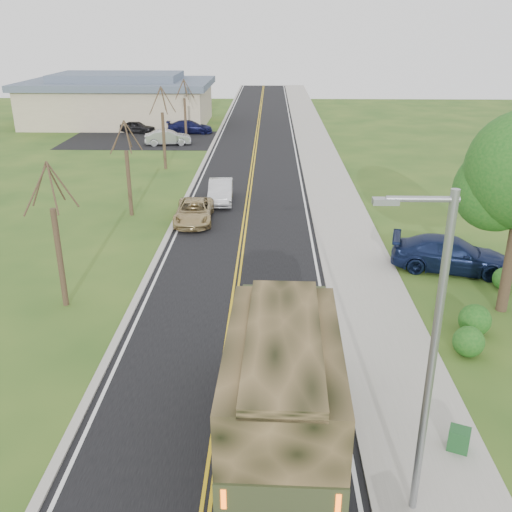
{
  "coord_description": "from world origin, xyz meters",
  "views": [
    {
      "loc": [
        1.49,
        -11.04,
        10.91
      ],
      "look_at": [
        0.91,
        11.18,
        1.8
      ],
      "focal_mm": 40.0,
      "sensor_mm": 36.0,
      "label": 1
    }
  ],
  "objects_px": {
    "military_truck": "(283,375)",
    "pickup_navy": "(451,254)",
    "sedan_silver": "(221,191)",
    "utility_box_far": "(459,439)",
    "suv_champagne": "(194,211)"
  },
  "relations": [
    {
      "from": "suv_champagne",
      "to": "utility_box_far",
      "type": "relative_size",
      "value": 7.11
    },
    {
      "from": "pickup_navy",
      "to": "suv_champagne",
      "type": "bearing_deg",
      "value": 76.09
    },
    {
      "from": "military_truck",
      "to": "sedan_silver",
      "type": "relative_size",
      "value": 1.85
    },
    {
      "from": "military_truck",
      "to": "suv_champagne",
      "type": "xyz_separation_m",
      "value": [
        -4.86,
        19.11,
        -1.64
      ]
    },
    {
      "from": "military_truck",
      "to": "pickup_navy",
      "type": "distance_m",
      "value": 14.9
    },
    {
      "from": "utility_box_far",
      "to": "pickup_navy",
      "type": "bearing_deg",
      "value": 98.12
    },
    {
      "from": "utility_box_far",
      "to": "suv_champagne",
      "type": "bearing_deg",
      "value": 139.75
    },
    {
      "from": "sedan_silver",
      "to": "pickup_navy",
      "type": "xyz_separation_m",
      "value": [
        11.81,
        -10.83,
        0.08
      ]
    },
    {
      "from": "military_truck",
      "to": "pickup_navy",
      "type": "relative_size",
      "value": 1.47
    },
    {
      "from": "sedan_silver",
      "to": "utility_box_far",
      "type": "relative_size",
      "value": 6.7
    },
    {
      "from": "sedan_silver",
      "to": "military_truck",
      "type": "bearing_deg",
      "value": -83.74
    },
    {
      "from": "suv_champagne",
      "to": "sedan_silver",
      "type": "height_order",
      "value": "sedan_silver"
    },
    {
      "from": "military_truck",
      "to": "utility_box_far",
      "type": "height_order",
      "value": "military_truck"
    },
    {
      "from": "sedan_silver",
      "to": "suv_champagne",
      "type": "bearing_deg",
      "value": -109.36
    },
    {
      "from": "suv_champagne",
      "to": "sedan_silver",
      "type": "bearing_deg",
      "value": 70.78
    }
  ]
}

